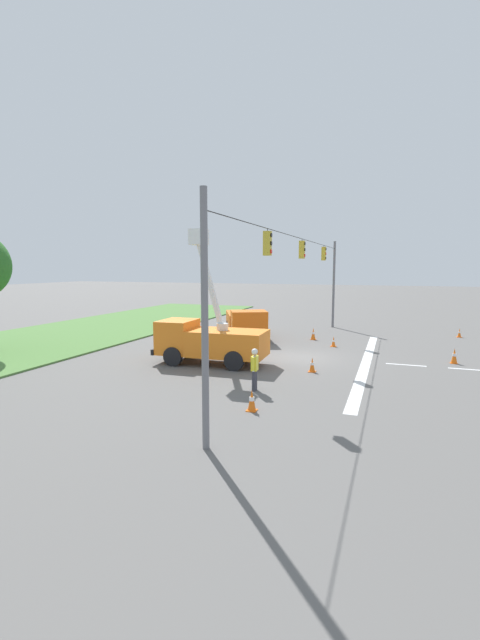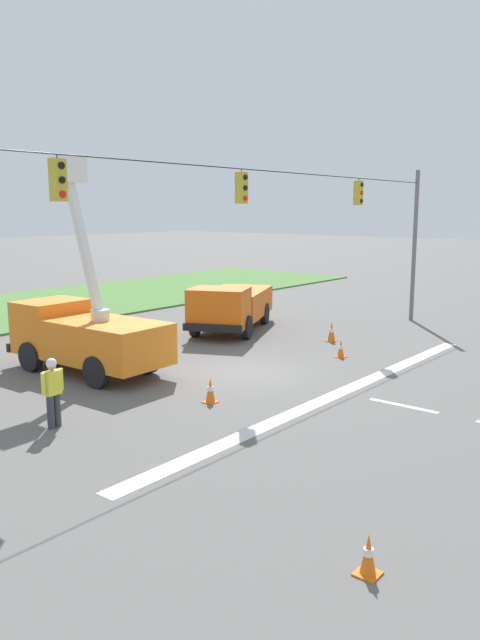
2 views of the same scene
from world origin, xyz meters
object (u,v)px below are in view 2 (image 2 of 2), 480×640
(traffic_cone_mid_left, at_px, (368,555))
(traffic_cone_lane_edge_a, at_px, (210,391))
(traffic_cone_foreground_left, at_px, (341,349))
(road_worker, at_px, (53,389))
(traffic_cone_near_bucket, at_px, (332,332))
(utility_truck_bucket_lift, at_px, (85,331))
(utility_truck_support_near, at_px, (231,305))

(traffic_cone_mid_left, bearing_deg, traffic_cone_lane_edge_a, 57.08)
(traffic_cone_foreground_left, xyz_separation_m, traffic_cone_mid_left, (-11.90, -7.34, -0.01))
(road_worker, relative_size, traffic_cone_lane_edge_a, 2.47)
(traffic_cone_foreground_left, bearing_deg, traffic_cone_mid_left, -148.35)
(traffic_cone_foreground_left, bearing_deg, traffic_cone_near_bucket, 37.78)
(utility_truck_bucket_lift, relative_size, road_worker, 3.97)
(traffic_cone_near_bucket, bearing_deg, road_worker, 179.79)
(utility_truck_bucket_lift, relative_size, traffic_cone_foreground_left, 10.54)
(road_worker, xyz_separation_m, traffic_cone_foreground_left, (11.06, -1.75, -0.68))
(utility_truck_bucket_lift, height_order, utility_truck_support_near, utility_truck_bucket_lift)
(utility_truck_support_near, height_order, traffic_cone_lane_edge_a, utility_truck_support_near)
(utility_truck_bucket_lift, height_order, traffic_cone_lane_edge_a, utility_truck_bucket_lift)
(utility_truck_support_near, height_order, traffic_cone_near_bucket, utility_truck_support_near)
(traffic_cone_near_bucket, relative_size, traffic_cone_lane_edge_a, 1.16)
(utility_truck_support_near, bearing_deg, traffic_cone_near_bucket, -81.17)
(utility_truck_bucket_lift, bearing_deg, traffic_cone_lane_edge_a, -89.25)
(utility_truck_support_near, bearing_deg, traffic_cone_lane_edge_a, -143.24)
(traffic_cone_near_bucket, bearing_deg, utility_truck_bucket_lift, 157.73)
(utility_truck_support_near, xyz_separation_m, traffic_cone_lane_edge_a, (-8.56, -6.40, -0.79))
(traffic_cone_near_bucket, bearing_deg, utility_truck_support_near, 98.83)
(road_worker, bearing_deg, utility_truck_bucket_lift, 44.29)
(traffic_cone_foreground_left, height_order, traffic_cone_near_bucket, traffic_cone_near_bucket)
(road_worker, distance_m, traffic_cone_near_bucket, 13.27)
(utility_truck_bucket_lift, xyz_separation_m, utility_truck_support_near, (8.63, 0.93, -0.24))
(utility_truck_bucket_lift, distance_m, road_worker, 5.44)
(traffic_cone_mid_left, bearing_deg, traffic_cone_near_bucket, 32.67)
(traffic_cone_near_bucket, distance_m, traffic_cone_lane_edge_a, 9.44)
(traffic_cone_foreground_left, bearing_deg, road_worker, 171.01)
(utility_truck_support_near, distance_m, traffic_cone_lane_edge_a, 10.72)
(traffic_cone_mid_left, bearing_deg, utility_truck_support_near, 45.94)
(utility_truck_support_near, xyz_separation_m, traffic_cone_foreground_left, (-1.46, -6.47, -0.82))
(utility_truck_bucket_lift, xyz_separation_m, traffic_cone_near_bucket, (9.37, -3.84, -0.97))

